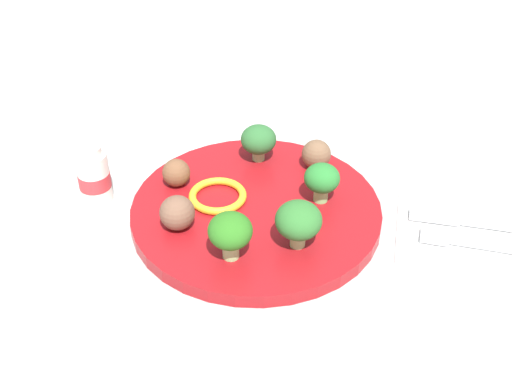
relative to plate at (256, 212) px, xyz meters
name	(u,v)px	position (x,y,z in m)	size (l,w,h in m)	color
ground_plane	(256,218)	(0.00, 0.00, -0.01)	(4.00, 4.00, 0.00)	#B2B2AD
plate	(256,212)	(0.00, 0.00, 0.00)	(0.28, 0.28, 0.02)	maroon
broccoli_floret_front_left	(322,179)	(-0.07, -0.02, 0.04)	(0.04, 0.04, 0.05)	#8CCB77
broccoli_floret_far_rim	(299,221)	(-0.05, 0.06, 0.04)	(0.05, 0.05, 0.05)	#98C377
broccoli_floret_mid_left	(259,140)	(0.01, -0.09, 0.04)	(0.04, 0.04, 0.05)	#92BE79
broccoli_floret_center	(230,232)	(0.01, 0.09, 0.04)	(0.04, 0.04, 0.05)	#A2CB7E
meatball_front_right	(176,173)	(0.10, -0.03, 0.02)	(0.03, 0.03, 0.03)	brown
meatball_back_right	(177,213)	(0.08, 0.05, 0.03)	(0.04, 0.04, 0.04)	brown
meatball_mid_left	(316,154)	(-0.06, -0.09, 0.03)	(0.04, 0.04, 0.04)	brown
pepper_ring_front_right	(218,196)	(0.04, -0.01, 0.01)	(0.07, 0.07, 0.01)	yellow
napkin	(476,236)	(-0.24, 0.00, -0.01)	(0.17, 0.12, 0.01)	white
fork	(470,242)	(-0.23, 0.02, 0.00)	(0.12, 0.03, 0.01)	silver
knife	(469,221)	(-0.24, -0.02, 0.00)	(0.15, 0.03, 0.01)	silver
yogurt_bottle	(94,176)	(0.19, -0.01, 0.02)	(0.04, 0.04, 0.07)	white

